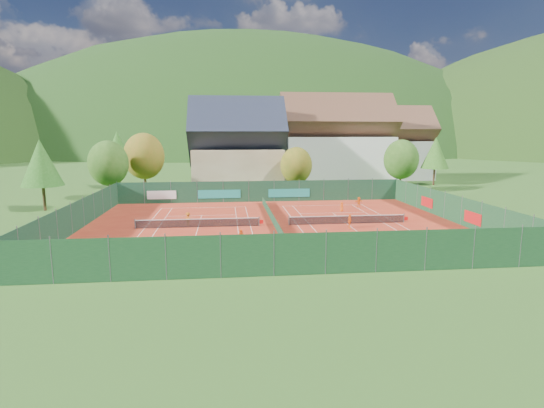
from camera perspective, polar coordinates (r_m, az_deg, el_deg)
The scene contains 35 objects.
ground at distance 45.26m, azimuth 0.27°, elevation -2.94°, with size 600.00×600.00×0.00m, color #285319.
clay_pad at distance 45.25m, azimuth 0.27°, elevation -2.91°, with size 40.00×32.00×0.01m, color #A52B18.
court_markings_left at distance 45.08m, azimuth -9.90°, elevation -3.10°, with size 11.03×23.83×0.00m.
court_markings_right at distance 46.81m, azimuth 10.06°, elevation -2.63°, with size 11.03×23.83×0.00m.
tennis_net_left at distance 44.96m, azimuth -9.72°, elevation -2.48°, with size 13.30×0.10×1.02m.
tennis_net_right at distance 46.75m, azimuth 10.26°, elevation -2.03°, with size 13.30×0.10×1.02m.
court_divider at distance 45.15m, azimuth 0.27°, elevation -2.30°, with size 0.03×28.80×1.00m.
fence_north at distance 60.64m, azimuth -1.85°, elevation 1.68°, with size 40.00×0.10×3.00m.
fence_south at distance 29.53m, azimuth 3.80°, elevation -6.74°, with size 40.00×0.04×3.00m.
fence_west at distance 47.13m, azimuth -24.67°, elevation -1.44°, with size 0.04×32.00×3.00m.
fence_east at distance 51.23m, azimuth 23.09°, elevation -0.53°, with size 0.09×32.00×3.00m.
chalet at distance 74.00m, azimuth -4.69°, elevation 7.09°, with size 16.20×12.00×16.00m.
hotel_block_a at distance 82.65m, azimuth 8.60°, elevation 7.79°, with size 21.60×11.00×17.25m.
hotel_block_b at distance 94.66m, azimuth 15.63°, elevation 7.30°, with size 17.28×10.00×15.50m.
tree_west_front at distance 66.28m, azimuth -21.15°, elevation 5.13°, with size 5.72×5.72×8.69m.
tree_west_mid at distance 71.20m, azimuth -16.82°, elevation 6.17°, with size 6.44×6.44×9.78m.
tree_west_back at distance 80.25m, azimuth -20.04°, elevation 6.82°, with size 5.60×5.60×10.00m.
tree_center at distance 67.00m, azimuth 3.27°, elevation 5.21°, with size 5.01×5.01×7.60m.
tree_east_front at distance 73.96m, azimuth 16.98°, elevation 5.75°, with size 5.72×5.72×8.69m.
tree_east_mid at distance 85.41m, azimuth 21.11°, elevation 6.43°, with size 5.04×5.04×9.00m.
tree_west_side at distance 60.57m, azimuth -28.63°, elevation 4.88°, with size 5.04×5.04×9.00m.
tree_east_back at distance 89.49m, azimuth 14.18°, elevation 7.33°, with size 7.15×7.15×10.86m.
mountain_backdrop at distance 283.74m, azimuth 0.69°, elevation -0.47°, with size 820.00×530.00×242.00m.
ball_hopper at distance 38.63m, azimuth 21.60°, elevation -4.94°, with size 0.34×0.34×0.80m.
loose_ball_0 at distance 38.01m, azimuth -14.72°, elevation -5.62°, with size 0.07×0.07×0.07m, color #CCD833.
loose_ball_1 at distance 37.25m, azimuth 10.42°, elevation -5.76°, with size 0.07×0.07×0.07m, color #CCD833.
loose_ball_2 at distance 47.44m, azimuth 0.86°, elevation -2.29°, with size 0.07×0.07×0.07m, color #CCD833.
loose_ball_3 at distance 54.17m, azimuth -3.96°, elevation -0.83°, with size 0.07×0.07×0.07m, color #CCD833.
loose_ball_4 at distance 43.72m, azimuth 16.61°, elevation -3.72°, with size 0.07×0.07×0.07m, color #CCD833.
player_left_near at distance 36.20m, azimuth -15.73°, elevation -5.35°, with size 0.50×0.33×1.38m, color #DD5813.
player_left_mid at distance 37.61m, azimuth -4.16°, elevation -4.45°, with size 0.67×0.52×1.38m, color orange.
player_left_far at distance 45.60m, azimuth -11.22°, elevation -2.04°, with size 0.97×0.56×1.50m, color #CB5D12.
player_right_near at distance 44.44m, azimuth 10.40°, elevation -2.29°, with size 0.90×0.38×1.54m, color orange.
player_right_far_a at distance 53.93m, azimuth 9.36°, elevation -0.36°, with size 0.59×0.39×1.21m, color #F55D15.
player_right_far_b at distance 57.60m, azimuth 11.59°, elevation 0.27°, with size 1.26×0.40×1.35m, color orange.
Camera 1 is at (-4.98, -43.90, 9.78)m, focal length 28.00 mm.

